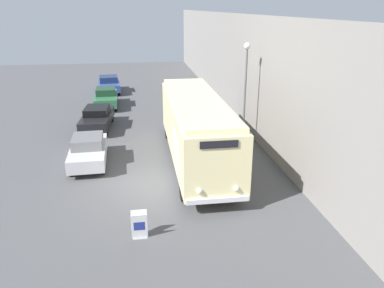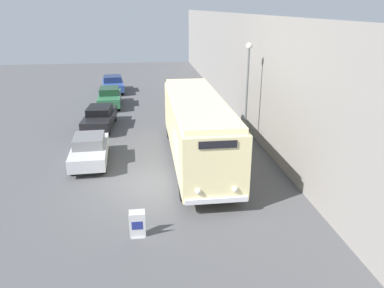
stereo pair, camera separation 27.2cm
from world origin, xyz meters
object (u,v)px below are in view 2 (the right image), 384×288
object	(u,v)px
sign_board	(137,225)
parked_car_distant	(113,84)
streetlamp	(247,80)
parked_car_mid	(100,117)
parked_car_near	(90,150)
parked_car_far	(110,97)
vintage_bus	(197,126)

from	to	relation	value
sign_board	parked_car_distant	bearing A→B (deg)	95.86
streetlamp	parked_car_mid	size ratio (longest dim) A/B	1.27
sign_board	parked_car_near	xyz separation A→B (m)	(-2.49, 7.05, 0.25)
sign_board	streetlamp	xyz separation A→B (m)	(6.15, 8.74, 3.34)
streetlamp	parked_car_distant	xyz separation A→B (m)	(-8.65, 15.60, -3.05)
parked_car_distant	parked_car_near	bearing A→B (deg)	-95.43
parked_car_near	parked_car_distant	xyz separation A→B (m)	(-0.01, 17.29, 0.04)
parked_car_distant	parked_car_mid	bearing A→B (deg)	-95.86
parked_car_near	parked_car_far	xyz separation A→B (m)	(0.10, 11.84, 0.04)
parked_car_near	parked_car_far	distance (m)	11.84
parked_car_near	vintage_bus	bearing A→B (deg)	-7.73
sign_board	streetlamp	bearing A→B (deg)	54.88
parked_car_mid	parked_car_far	xyz separation A→B (m)	(0.19, 5.81, 0.02)
streetlamp	parked_car_distant	distance (m)	18.10
vintage_bus	parked_car_far	xyz separation A→B (m)	(-5.40, 12.38, -1.17)
parked_car_mid	parked_car_distant	world-z (taller)	parked_car_distant
streetlamp	parked_car_near	bearing A→B (deg)	-168.92
streetlamp	parked_car_near	world-z (taller)	streetlamp
parked_car_near	sign_board	bearing A→B (deg)	-72.66
parked_car_distant	parked_car_far	bearing A→B (deg)	-94.30
vintage_bus	streetlamp	world-z (taller)	streetlamp
streetlamp	parked_car_mid	distance (m)	10.22
parked_car_mid	sign_board	bearing A→B (deg)	-75.31
vintage_bus	parked_car_mid	distance (m)	8.71
parked_car_mid	parked_car_distant	xyz separation A→B (m)	(0.08, 11.26, 0.02)
sign_board	parked_car_distant	xyz separation A→B (m)	(-2.50, 24.34, 0.29)
streetlamp	parked_car_far	world-z (taller)	streetlamp
vintage_bus	parked_car_mid	xyz separation A→B (m)	(-5.59, 6.57, -1.19)
sign_board	parked_car_mid	distance (m)	13.33
vintage_bus	parked_car_far	distance (m)	13.56
sign_board	parked_car_far	xyz separation A→B (m)	(-2.39, 18.89, 0.28)
vintage_bus	sign_board	bearing A→B (deg)	-114.84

